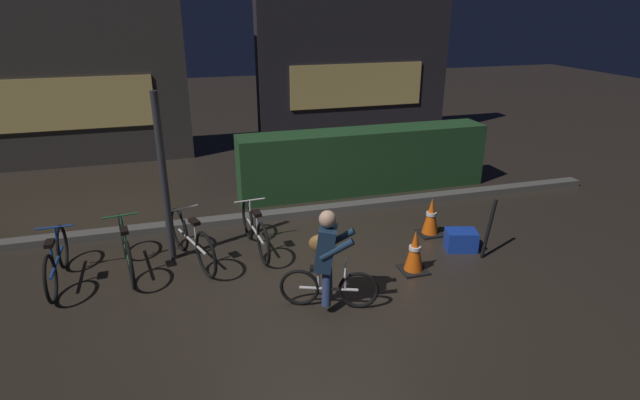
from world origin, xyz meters
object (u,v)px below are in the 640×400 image
object	(u,v)px
parked_bike_left_mid	(126,249)
parked_bike_center_right	(255,230)
cyclist	(327,259)
closed_umbrella	(489,229)
traffic_cone_far	(431,217)
blue_crate	(461,240)
traffic_cone_near	(415,252)
parked_bike_center_left	(192,240)
parked_bike_leftmost	(56,261)
street_post	(164,180)

from	to	relation	value
parked_bike_left_mid	parked_bike_center_right	xyz separation A→B (m)	(1.77, 0.14, -0.01)
parked_bike_left_mid	cyclist	world-z (taller)	cyclist
cyclist	closed_umbrella	xyz separation A→B (m)	(2.61, 0.62, -0.22)
traffic_cone_far	blue_crate	world-z (taller)	traffic_cone_far
parked_bike_left_mid	cyclist	bearing A→B (deg)	-132.55
parked_bike_left_mid	traffic_cone_near	distance (m)	3.88
parked_bike_center_left	closed_umbrella	xyz separation A→B (m)	(4.09, -0.95, 0.07)
parked_bike_left_mid	traffic_cone_near	size ratio (longest dim) A/B	2.58
parked_bike_center_right	traffic_cone_far	size ratio (longest dim) A/B	2.50
parked_bike_center_left	closed_umbrella	size ratio (longest dim) A/B	1.80
blue_crate	closed_umbrella	bearing A→B (deg)	-42.83
cyclist	parked_bike_leftmost	bearing A→B (deg)	176.53
traffic_cone_near	closed_umbrella	distance (m)	1.24
parked_bike_center_left	closed_umbrella	bearing A→B (deg)	-122.16
parked_bike_left_mid	parked_bike_center_right	world-z (taller)	parked_bike_left_mid
parked_bike_left_mid	cyclist	xyz separation A→B (m)	(2.34, -1.55, 0.30)
parked_bike_leftmost	cyclist	bearing A→B (deg)	-115.81
street_post	parked_bike_leftmost	distance (m)	1.69
parked_bike_center_right	blue_crate	bearing A→B (deg)	-110.90
parked_bike_center_right	blue_crate	distance (m)	3.03
parked_bike_center_right	blue_crate	world-z (taller)	parked_bike_center_right
street_post	blue_crate	xyz separation A→B (m)	(4.10, -0.90, -1.04)
traffic_cone_far	cyclist	world-z (taller)	cyclist
traffic_cone_near	cyclist	world-z (taller)	cyclist
parked_bike_center_left	traffic_cone_near	bearing A→B (deg)	-130.09
street_post	blue_crate	size ratio (longest dim) A/B	5.41
blue_crate	street_post	bearing A→B (deg)	167.62
parked_bike_center_left	parked_bike_center_right	distance (m)	0.92
street_post	traffic_cone_near	distance (m)	3.52
traffic_cone_far	closed_umbrella	xyz separation A→B (m)	(0.46, -0.85, 0.12)
parked_bike_left_mid	traffic_cone_near	bearing A→B (deg)	-115.29
parked_bike_leftmost	traffic_cone_near	world-z (taller)	parked_bike_leftmost
parked_bike_center_left	blue_crate	xyz separation A→B (m)	(3.82, -0.70, -0.19)
traffic_cone_far	street_post	bearing A→B (deg)	175.63
parked_bike_left_mid	blue_crate	distance (m)	4.73
blue_crate	traffic_cone_far	bearing A→B (deg)	107.15
parked_bike_center_right	street_post	bearing A→B (deg)	81.67
street_post	traffic_cone_far	xyz separation A→B (m)	(3.91, -0.30, -0.89)
parked_bike_leftmost	street_post	bearing A→B (deg)	-79.30
street_post	parked_bike_left_mid	xyz separation A→B (m)	(-0.58, -0.21, -0.86)
traffic_cone_near	traffic_cone_far	bearing A→B (deg)	52.36
parked_bike_center_right	traffic_cone_far	distance (m)	2.74
street_post	traffic_cone_near	size ratio (longest dim) A/B	3.90
parked_bike_leftmost	cyclist	xyz separation A→B (m)	(3.19, -1.47, 0.31)
blue_crate	cyclist	xyz separation A→B (m)	(-2.34, -0.87, 0.48)
traffic_cone_far	closed_umbrella	size ratio (longest dim) A/B	0.72
closed_umbrella	blue_crate	bearing A→B (deg)	103.90
blue_crate	parked_bike_center_left	bearing A→B (deg)	169.66
blue_crate	closed_umbrella	size ratio (longest dim) A/B	0.52
parked_bike_center_left	closed_umbrella	world-z (taller)	closed_umbrella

